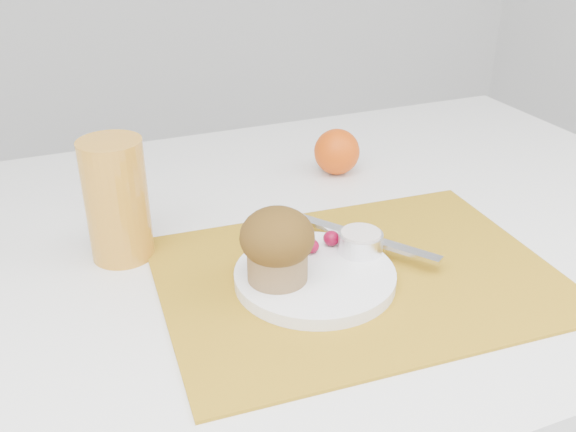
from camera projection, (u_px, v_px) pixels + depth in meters
name	position (u px, v px, depth m)	size (l,w,h in m)	color
placemat	(358.00, 276.00, 0.74)	(0.45, 0.33, 0.00)	#AE7E18
plate	(315.00, 276.00, 0.73)	(0.18, 0.18, 0.01)	white
ramekin	(360.00, 242.00, 0.76)	(0.05, 0.05, 0.02)	white
cream	(361.00, 234.00, 0.75)	(0.05, 0.05, 0.01)	silver
raspberry_near	(311.00, 246.00, 0.76)	(0.02, 0.02, 0.02)	#61021A
raspberry_far	(331.00, 238.00, 0.77)	(0.02, 0.02, 0.02)	#580219
butter_knife	(364.00, 238.00, 0.79)	(0.20, 0.02, 0.00)	silver
orange	(337.00, 152.00, 1.00)	(0.07, 0.07, 0.07)	#E64F08
juice_glass	(117.00, 200.00, 0.76)	(0.07, 0.07, 0.15)	orange
muffin	(277.00, 244.00, 0.69)	(0.08, 0.08, 0.08)	olive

